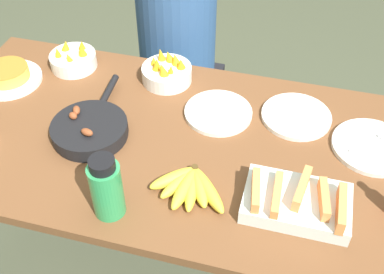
% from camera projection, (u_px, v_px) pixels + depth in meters
% --- Properties ---
extents(ground_plane, '(14.00, 14.00, 0.00)m').
position_uv_depth(ground_plane, '(192.00, 269.00, 2.11)').
color(ground_plane, '#474C38').
extents(dining_table, '(1.82, 0.85, 0.77)m').
position_uv_depth(dining_table, '(192.00, 164.00, 1.64)').
color(dining_table, brown).
rests_on(dining_table, ground_plane).
extents(banana_bunch, '(0.26, 0.19, 0.04)m').
position_uv_depth(banana_bunch, '(190.00, 186.00, 1.42)').
color(banana_bunch, yellow).
rests_on(banana_bunch, dining_table).
extents(melon_tray, '(0.30, 0.19, 0.09)m').
position_uv_depth(melon_tray, '(297.00, 202.00, 1.36)').
color(melon_tray, silver).
rests_on(melon_tray, dining_table).
extents(skillet, '(0.25, 0.41, 0.08)m').
position_uv_depth(skillet, '(90.00, 129.00, 1.59)').
color(skillet, black).
rests_on(skillet, dining_table).
extents(frittata_plate_side, '(0.24, 0.24, 0.06)m').
position_uv_depth(frittata_plate_side, '(8.00, 76.00, 1.80)').
color(frittata_plate_side, silver).
rests_on(frittata_plate_side, dining_table).
extents(empty_plate_near_front, '(0.24, 0.24, 0.02)m').
position_uv_depth(empty_plate_near_front, '(296.00, 116.00, 1.66)').
color(empty_plate_near_front, silver).
rests_on(empty_plate_near_front, dining_table).
extents(empty_plate_far_left, '(0.26, 0.26, 0.02)m').
position_uv_depth(empty_plate_far_left, '(372.00, 147.00, 1.55)').
color(empty_plate_far_left, silver).
rests_on(empty_plate_far_left, dining_table).
extents(empty_plate_mid_edge, '(0.24, 0.24, 0.02)m').
position_uv_depth(empty_plate_mid_edge, '(218.00, 113.00, 1.67)').
color(empty_plate_mid_edge, silver).
rests_on(empty_plate_mid_edge, dining_table).
extents(fruit_bowl_mango, '(0.19, 0.19, 0.11)m').
position_uv_depth(fruit_bowl_mango, '(167.00, 72.00, 1.80)').
color(fruit_bowl_mango, silver).
rests_on(fruit_bowl_mango, dining_table).
extents(fruit_bowl_citrus, '(0.18, 0.18, 0.11)m').
position_uv_depth(fruit_bowl_citrus, '(73.00, 59.00, 1.86)').
color(fruit_bowl_citrus, silver).
rests_on(fruit_bowl_citrus, dining_table).
extents(water_bottle, '(0.09, 0.09, 0.21)m').
position_uv_depth(water_bottle, '(106.00, 188.00, 1.31)').
color(water_bottle, '#2D9351').
rests_on(water_bottle, dining_table).
extents(person_figure, '(0.37, 0.37, 1.27)m').
position_uv_depth(person_figure, '(178.00, 76.00, 2.25)').
color(person_figure, black).
rests_on(person_figure, ground_plane).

